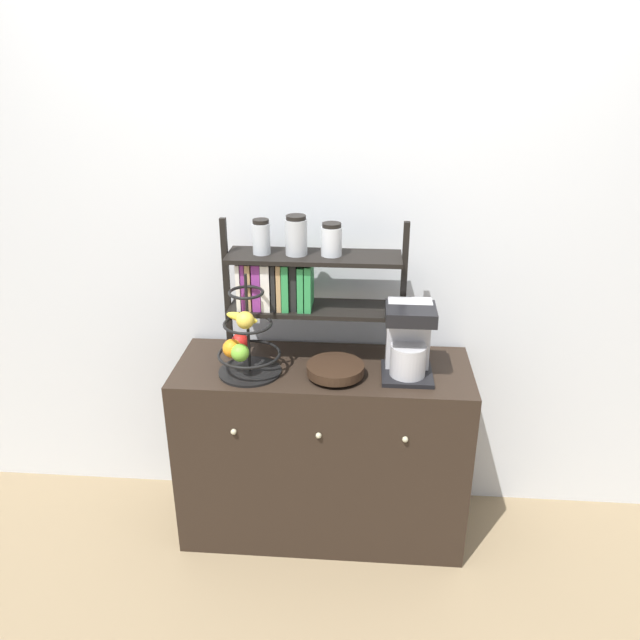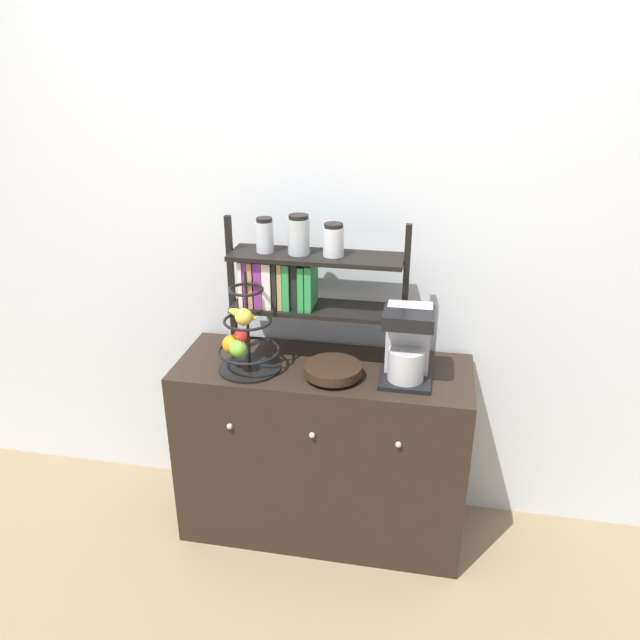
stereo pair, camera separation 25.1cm
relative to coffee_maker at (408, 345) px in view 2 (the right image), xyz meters
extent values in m
plane|color=#847051|center=(-0.34, -0.20, -0.98)|extent=(12.00, 12.00, 0.00)
cube|color=silver|center=(-0.34, 0.31, 0.32)|extent=(7.00, 0.05, 2.60)
cube|color=black|center=(-0.34, 0.03, -0.56)|extent=(1.23, 0.46, 0.83)
sphere|color=#B2AD8C|center=(-0.68, -0.20, -0.33)|extent=(0.02, 0.02, 0.02)
sphere|color=#B2AD8C|center=(-0.34, -0.20, -0.33)|extent=(0.02, 0.02, 0.02)
sphere|color=#B2AD8C|center=(0.00, -0.20, -0.33)|extent=(0.02, 0.02, 0.02)
cube|color=black|center=(0.00, -0.02, -0.14)|extent=(0.20, 0.21, 0.02)
cube|color=#B7B7BC|center=(0.00, 0.04, 0.01)|extent=(0.17, 0.08, 0.29)
cylinder|color=#B7B7BC|center=(0.00, -0.04, -0.07)|extent=(0.14, 0.14, 0.13)
cube|color=black|center=(0.00, -0.03, 0.13)|extent=(0.19, 0.17, 0.05)
cylinder|color=black|center=(-0.64, -0.04, -0.14)|extent=(0.26, 0.26, 0.01)
cylinder|color=black|center=(-0.64, -0.04, 0.07)|extent=(0.01, 0.01, 0.42)
torus|color=black|center=(-0.64, -0.04, -0.06)|extent=(0.26, 0.26, 0.01)
torus|color=black|center=(-0.64, -0.04, 0.07)|extent=(0.20, 0.20, 0.01)
torus|color=black|center=(-0.64, -0.04, 0.20)|extent=(0.14, 0.14, 0.01)
sphere|color=red|center=(-0.68, 0.00, -0.03)|extent=(0.07, 0.07, 0.07)
sphere|color=#6BAD33|center=(-0.66, -0.10, -0.03)|extent=(0.07, 0.07, 0.07)
sphere|color=orange|center=(-0.70, -0.07, -0.03)|extent=(0.08, 0.08, 0.08)
ellipsoid|color=yellow|center=(-0.66, -0.03, 0.09)|extent=(0.15, 0.10, 0.04)
sphere|color=gold|center=(-0.64, -0.09, 0.10)|extent=(0.07, 0.07, 0.07)
cylinder|color=black|center=(-0.29, -0.05, -0.14)|extent=(0.13, 0.13, 0.02)
cylinder|color=black|center=(-0.29, -0.05, -0.11)|extent=(0.23, 0.23, 0.04)
cube|color=black|center=(-0.75, 0.11, 0.15)|extent=(0.02, 0.02, 0.60)
cube|color=black|center=(-0.03, 0.11, 0.15)|extent=(0.02, 0.02, 0.60)
cube|color=black|center=(-0.39, 0.11, 0.08)|extent=(0.70, 0.20, 0.02)
cube|color=black|center=(-0.39, 0.11, 0.30)|extent=(0.70, 0.20, 0.02)
cube|color=white|center=(-0.69, 0.11, 0.19)|extent=(0.02, 0.16, 0.20)
cube|color=#8C338C|center=(-0.67, 0.11, 0.19)|extent=(0.02, 0.15, 0.20)
cube|color=tan|center=(-0.65, 0.11, 0.19)|extent=(0.02, 0.16, 0.20)
cube|color=#8C338C|center=(-0.61, 0.11, 0.19)|extent=(0.03, 0.16, 0.20)
cube|color=white|center=(-0.58, 0.11, 0.19)|extent=(0.03, 0.16, 0.20)
cube|color=black|center=(-0.55, 0.11, 0.19)|extent=(0.02, 0.15, 0.20)
cube|color=tan|center=(-0.52, 0.11, 0.19)|extent=(0.02, 0.15, 0.20)
cube|color=#2D8C47|center=(-0.50, 0.11, 0.19)|extent=(0.03, 0.16, 0.20)
cube|color=black|center=(-0.47, 0.11, 0.19)|extent=(0.03, 0.13, 0.20)
cube|color=#2D8C47|center=(-0.44, 0.11, 0.18)|extent=(0.02, 0.16, 0.19)
cube|color=#2D8C47|center=(-0.41, 0.11, 0.19)|extent=(0.03, 0.16, 0.19)
cylinder|color=silver|center=(-0.60, 0.11, 0.38)|extent=(0.07, 0.07, 0.12)
cylinder|color=black|center=(-0.60, 0.11, 0.45)|extent=(0.06, 0.06, 0.02)
cylinder|color=#ADB2B7|center=(-0.46, 0.11, 0.38)|extent=(0.09, 0.09, 0.14)
cylinder|color=black|center=(-0.46, 0.11, 0.46)|extent=(0.08, 0.08, 0.02)
cylinder|color=silver|center=(-0.32, 0.11, 0.37)|extent=(0.08, 0.08, 0.11)
cylinder|color=black|center=(-0.32, 0.11, 0.44)|extent=(0.08, 0.08, 0.02)
camera|label=1|loc=(-0.18, -2.26, 1.07)|focal=35.00mm
camera|label=2|loc=(0.07, -2.23, 1.07)|focal=35.00mm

